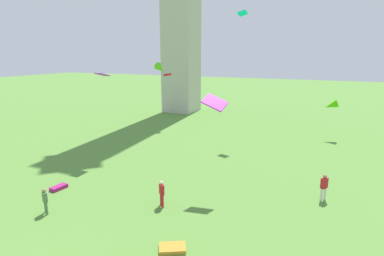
# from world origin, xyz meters

# --- Properties ---
(person_0) EXTENTS (0.47, 0.54, 1.80)m
(person_0) POSITION_xyz_m (10.69, 14.89, 1.02)
(person_0) COLOR silver
(person_0) RESTS_ON ground_plane
(person_1) EXTENTS (0.49, 0.50, 1.69)m
(person_1) POSITION_xyz_m (1.55, 9.77, 0.96)
(person_1) COLOR red
(person_1) RESTS_ON ground_plane
(person_2) EXTENTS (0.48, 0.42, 1.59)m
(person_2) POSITION_xyz_m (-4.30, 6.08, 0.90)
(person_2) COLOR #51754C
(person_2) RESTS_ON ground_plane
(kite_flying_0) EXTENTS (1.21, 1.20, 0.39)m
(kite_flying_0) POSITION_xyz_m (-8.80, 29.13, 6.82)
(kite_flying_0) COLOR red
(kite_flying_1) EXTENTS (1.70, 1.17, 1.38)m
(kite_flying_1) POSITION_xyz_m (10.60, 31.76, 3.79)
(kite_flying_1) COLOR #49CB08
(kite_flying_2) EXTENTS (1.16, 0.79, 0.65)m
(kite_flying_2) POSITION_xyz_m (1.19, 27.71, 13.55)
(kite_flying_2) COLOR #08E6F0
(kite_flying_3) EXTENTS (2.21, 1.85, 1.72)m
(kite_flying_3) POSITION_xyz_m (-11.42, 31.86, 7.42)
(kite_flying_3) COLOR #54D817
(kite_flying_4) EXTENTS (0.87, 1.20, 0.34)m
(kite_flying_4) POSITION_xyz_m (-7.57, 15.57, 7.62)
(kite_flying_4) COLOR #A623E2
(kite_flying_5) EXTENTS (1.67, 1.00, 1.09)m
(kite_flying_5) POSITION_xyz_m (3.58, 13.46, 6.21)
(kite_flying_5) COLOR #A111C5
(kite_bundle_0) EXTENTS (1.54, 1.36, 0.19)m
(kite_bundle_0) POSITION_xyz_m (4.26, 6.15, 0.10)
(kite_bundle_0) COLOR #BA7F26
(kite_bundle_0) RESTS_ON ground_plane
(kite_bundle_1) EXTENTS (0.68, 1.20, 0.25)m
(kite_bundle_1) POSITION_xyz_m (-6.37, 8.86, 0.13)
(kite_bundle_1) COLOR #9B1B68
(kite_bundle_1) RESTS_ON ground_plane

